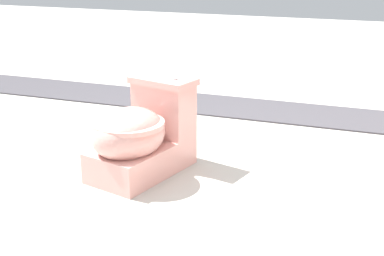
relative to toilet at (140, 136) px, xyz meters
name	(u,v)px	position (x,y,z in m)	size (l,w,h in m)	color
ground_plane	(171,169)	(-0.11, 0.14, -0.22)	(14.00, 14.00, 0.00)	#B7B2A8
gravel_strip	(296,113)	(-1.40, 0.64, -0.21)	(0.56, 8.00, 0.01)	#423F44
toilet	(140,136)	(0.00, 0.00, 0.00)	(0.70, 0.52, 0.52)	#E09E93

